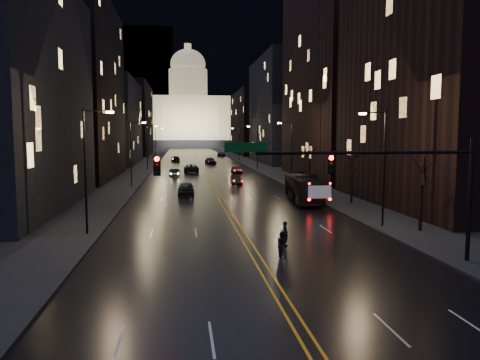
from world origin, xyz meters
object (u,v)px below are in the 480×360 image
object	(u,v)px
receding_car_a	(236,180)
pedestrian_b	(282,244)
bus	(303,188)
oncoming_car_b	(175,173)
oncoming_car_a	(186,188)
pedestrian_a	(285,234)
traffic_signal	(374,173)

from	to	relation	value
receding_car_a	pedestrian_b	size ratio (longest dim) A/B	2.68
pedestrian_b	receding_car_a	bearing A→B (deg)	-9.84
bus	pedestrian_b	size ratio (longest dim) A/B	6.85
oncoming_car_b	receding_car_a	xyz separation A→B (m)	(8.87, -14.01, 0.02)
oncoming_car_a	pedestrian_b	distance (m)	29.53
pedestrian_a	pedestrian_b	distance (m)	2.70
receding_car_a	oncoming_car_a	bearing A→B (deg)	-122.96
oncoming_car_b	receding_car_a	distance (m)	16.58
bus	pedestrian_b	distance (m)	22.97
oncoming_car_b	receding_car_a	size ratio (longest dim) A/B	0.97
oncoming_car_a	receding_car_a	distance (m)	12.64
oncoming_car_b	pedestrian_a	bearing A→B (deg)	104.50
bus	oncoming_car_a	xyz separation A→B (m)	(-12.31, 7.20, -0.68)
oncoming_car_b	bus	bearing A→B (deg)	119.72
oncoming_car_b	pedestrian_b	distance (m)	53.90
oncoming_car_b	pedestrian_a	world-z (taller)	pedestrian_a
traffic_signal	pedestrian_b	size ratio (longest dim) A/B	11.03
bus	traffic_signal	bearing A→B (deg)	-91.12
bus	pedestrian_b	xyz separation A→B (m)	(-7.01, -21.86, -0.71)
traffic_signal	receding_car_a	size ratio (longest dim) A/B	4.11
oncoming_car_b	pedestrian_b	xyz separation A→B (m)	(6.95, -53.45, 0.11)
oncoming_car_a	pedestrian_a	xyz separation A→B (m)	(6.06, -26.46, 0.01)
traffic_signal	oncoming_car_a	bearing A→B (deg)	107.16
receding_car_a	oncoming_car_b	bearing A→B (deg)	124.16
receding_car_a	pedestrian_a	xyz separation A→B (m)	(-1.16, -36.84, 0.13)
traffic_signal	bus	bearing A→B (deg)	83.90
bus	oncoming_car_a	distance (m)	14.27
receding_car_a	pedestrian_a	world-z (taller)	pedestrian_a
traffic_signal	bus	size ratio (longest dim) A/B	1.61
traffic_signal	oncoming_car_b	distance (m)	57.18
receding_car_a	pedestrian_a	distance (m)	36.86
oncoming_car_b	receding_car_a	world-z (taller)	receding_car_a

